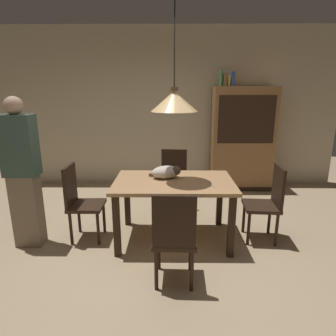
% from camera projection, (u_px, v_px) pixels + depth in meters
% --- Properties ---
extents(ground, '(10.00, 10.00, 0.00)m').
position_uv_depth(ground, '(163.00, 254.00, 3.22)').
color(ground, tan).
extents(back_wall, '(6.40, 0.10, 2.90)m').
position_uv_depth(back_wall, '(167.00, 109.00, 5.40)').
color(back_wall, beige).
rests_on(back_wall, ground).
extents(dining_table, '(1.40, 0.90, 0.75)m').
position_uv_depth(dining_table, '(174.00, 189.00, 3.40)').
color(dining_table, tan).
rests_on(dining_table, ground).
extents(chair_near_front, '(0.41, 0.41, 0.93)m').
position_uv_depth(chair_near_front, '(174.00, 235.00, 2.59)').
color(chair_near_front, black).
rests_on(chair_near_front, ground).
extents(chair_left_side, '(0.40, 0.40, 0.93)m').
position_uv_depth(chair_left_side, '(80.00, 199.00, 3.44)').
color(chair_left_side, black).
rests_on(chair_left_side, ground).
extents(chair_right_side, '(0.43, 0.43, 0.93)m').
position_uv_depth(chair_right_side, '(268.00, 200.00, 3.42)').
color(chair_right_side, black).
rests_on(chair_right_side, ground).
extents(chair_far_back, '(0.43, 0.43, 0.93)m').
position_uv_depth(chair_far_back, '(174.00, 178.00, 4.28)').
color(chair_far_back, black).
rests_on(chair_far_back, ground).
extents(cat_sleeping, '(0.40, 0.30, 0.16)m').
position_uv_depth(cat_sleeping, '(167.00, 172.00, 3.45)').
color(cat_sleeping, beige).
rests_on(cat_sleeping, dining_table).
extents(pendant_lamp, '(0.52, 0.52, 1.30)m').
position_uv_depth(pendant_lamp, '(174.00, 101.00, 3.14)').
color(pendant_lamp, '#E5B775').
extents(hutch_bookcase, '(1.12, 0.45, 1.85)m').
position_uv_depth(hutch_bookcase, '(242.00, 141.00, 5.22)').
color(hutch_bookcase, olive).
rests_on(hutch_bookcase, ground).
extents(book_green_slim, '(0.03, 0.20, 0.26)m').
position_uv_depth(book_green_slim, '(221.00, 78.00, 4.94)').
color(book_green_slim, '#427A4C').
rests_on(book_green_slim, hutch_bookcase).
extents(book_brown_thick, '(0.06, 0.24, 0.22)m').
position_uv_depth(book_brown_thick, '(224.00, 80.00, 4.94)').
color(book_brown_thick, brown).
rests_on(book_brown_thick, hutch_bookcase).
extents(book_yellow_short, '(0.04, 0.20, 0.18)m').
position_uv_depth(book_yellow_short, '(228.00, 81.00, 4.95)').
color(book_yellow_short, gold).
rests_on(book_yellow_short, hutch_bookcase).
extents(book_blue_wide, '(0.06, 0.24, 0.24)m').
position_uv_depth(book_blue_wide, '(232.00, 79.00, 4.94)').
color(book_blue_wide, '#384C93').
rests_on(book_blue_wide, hutch_bookcase).
extents(person_standing, '(0.36, 0.22, 1.72)m').
position_uv_depth(person_standing, '(23.00, 174.00, 3.22)').
color(person_standing, '#84705B').
rests_on(person_standing, ground).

